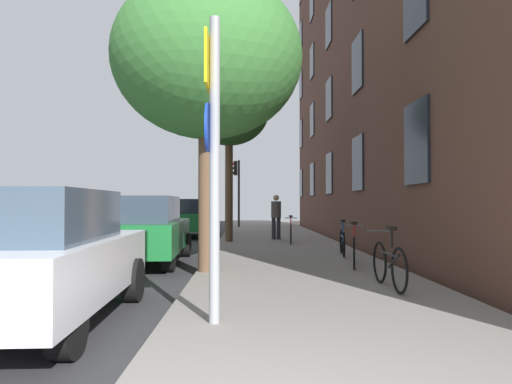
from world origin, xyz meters
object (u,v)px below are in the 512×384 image
Objects in this scene: sign_post at (213,147)px; car_0 at (37,256)px; tree_far at (229,113)px; bicycle_0 at (389,264)px; bicycle_2 at (342,241)px; tree_near at (207,59)px; car_2 at (187,217)px; traffic_light at (237,181)px; car_1 at (143,229)px; bicycle_3 at (291,232)px; pedestrian_0 at (276,214)px; bicycle_1 at (354,249)px.

sign_post is 0.85× the size of car_0.
tree_far is 10.45m from bicycle_0.
tree_far is at bearing 124.76° from bicycle_2.
tree_near is 1.30× the size of car_2.
sign_post is at bearing -84.47° from tree_near.
traffic_light reaches higher than sign_post.
tree_far is 11.72m from car_0.
traffic_light is at bearing 98.23° from bicycle_0.
tree_near is 4.40m from car_1.
tree_near reaches higher than car_0.
bicycle_3 is (-0.98, 3.72, 0.01)m from bicycle_2.
pedestrian_0 is (-1.15, 10.11, 0.56)m from bicycle_0.
traffic_light reaches higher than bicycle_1.
sign_post is at bearing -141.49° from bicycle_0.
bicycle_3 reaches higher than bicycle_2.
tree_far is (0.17, 7.23, 0.31)m from tree_near.
bicycle_0 is 10.19m from pedestrian_0.
traffic_light is at bearing 100.62° from bicycle_3.
tree_far is at bearing -64.02° from car_2.
tree_near is at bearing -103.02° from pedestrian_0.
car_2 is (-4.05, 4.71, 0.36)m from bicycle_3.
sign_post is 5.68m from bicycle_1.
tree_near is 3.70× the size of bicycle_2.
traffic_light is 2.37× the size of bicycle_2.
bicycle_2 is (3.26, 2.78, -3.86)m from tree_near.
sign_post is at bearing -112.82° from bicycle_2.
car_0 is (-1.90, -10.92, -3.81)m from tree_far.
tree_far is 1.40× the size of car_0.
sign_post is at bearing -100.17° from bicycle_3.
tree_far is at bearing 70.00° from car_1.
pedestrian_0 is 7.12m from car_1.
sign_post is 0.59× the size of tree_near.
car_0 is at bearing -106.93° from pedestrian_0.
traffic_light is at bearing 89.10° from tree_near.
car_0 is (-1.99, -20.92, -1.84)m from traffic_light.
car_0 is at bearing -99.85° from tree_far.
traffic_light reaches higher than pedestrian_0.
tree_near is (-0.39, 4.04, 2.23)m from sign_post.
car_1 is (-1.98, -15.19, -1.84)m from traffic_light.
sign_post is 11.55m from tree_far.
bicycle_2 is (2.99, -14.45, -2.21)m from traffic_light.
car_1 is (-3.61, -6.14, -0.22)m from pedestrian_0.
bicycle_0 reaches higher than bicycle_3.
bicycle_2 is 5.60m from pedestrian_0.
car_0 and car_1 have the same top height.
bicycle_3 is (-0.76, 8.43, -0.02)m from bicycle_0.
tree_near reaches higher than car_2.
bicycle_2 is 9.83m from car_2.
tree_near is at bearing 147.58° from bicycle_0.
traffic_light is 0.64× the size of tree_near.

